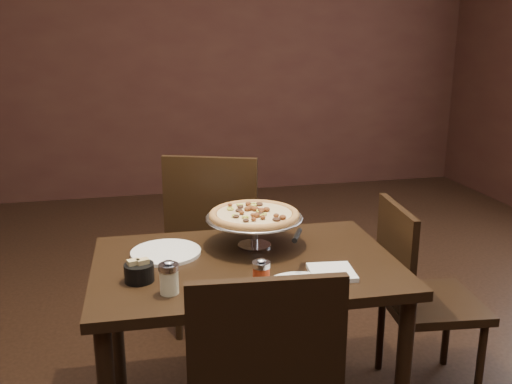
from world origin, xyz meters
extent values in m
cube|color=black|center=(0.00, 3.51, 1.40)|extent=(6.00, 0.02, 2.80)
cube|color=black|center=(0.08, 0.05, 0.67)|extent=(1.12, 0.77, 0.04)
cylinder|color=black|center=(0.57, -0.27, 0.32)|extent=(0.05, 0.05, 0.65)
cylinder|color=black|center=(-0.40, 0.38, 0.32)|extent=(0.05, 0.05, 0.65)
cylinder|color=black|center=(0.59, 0.35, 0.32)|extent=(0.05, 0.05, 0.65)
cylinder|color=#B2B2B9|center=(0.15, 0.20, 0.69)|extent=(0.13, 0.13, 0.01)
cylinder|color=#B2B2B9|center=(0.15, 0.20, 0.74)|extent=(0.03, 0.03, 0.10)
cylinder|color=#B2B2B9|center=(0.15, 0.20, 0.80)|extent=(0.09, 0.09, 0.01)
cylinder|color=#9D9DA2|center=(0.15, 0.20, 0.80)|extent=(0.37, 0.37, 0.01)
torus|color=#9D9DA2|center=(0.15, 0.20, 0.80)|extent=(0.38, 0.38, 0.01)
cylinder|color=brown|center=(0.15, 0.20, 0.81)|extent=(0.34, 0.34, 0.01)
torus|color=brown|center=(0.15, 0.20, 0.81)|extent=(0.35, 0.35, 0.03)
cylinder|color=tan|center=(0.15, 0.20, 0.82)|extent=(0.29, 0.29, 0.01)
cylinder|color=beige|center=(-0.21, -0.15, 0.73)|extent=(0.06, 0.06, 0.08)
cylinder|color=#B2B2B9|center=(-0.21, -0.15, 0.78)|extent=(0.06, 0.06, 0.02)
ellipsoid|color=#B2B2B9|center=(-0.21, -0.15, 0.79)|extent=(0.03, 0.03, 0.01)
cylinder|color=maroon|center=(0.09, -0.18, 0.72)|extent=(0.06, 0.06, 0.07)
cylinder|color=#B2B2B9|center=(0.09, -0.18, 0.77)|extent=(0.06, 0.06, 0.02)
ellipsoid|color=#B2B2B9|center=(0.09, -0.18, 0.78)|extent=(0.03, 0.03, 0.01)
cylinder|color=black|center=(-0.30, -0.03, 0.72)|extent=(0.10, 0.10, 0.06)
cube|color=tan|center=(-0.32, -0.03, 0.73)|extent=(0.05, 0.04, 0.07)
cube|color=tan|center=(-0.29, -0.03, 0.73)|extent=(0.05, 0.04, 0.07)
cube|color=silver|center=(0.35, -0.13, 0.69)|extent=(0.17, 0.17, 0.02)
cylinder|color=white|center=(-0.19, 0.19, 0.69)|extent=(0.26, 0.26, 0.01)
cylinder|color=white|center=(0.21, -0.22, 0.69)|extent=(0.25, 0.25, 0.01)
cone|color=#B2B2B9|center=(0.24, -0.05, 0.81)|extent=(0.15, 0.15, 0.00)
cylinder|color=black|center=(0.24, -0.05, 0.81)|extent=(0.07, 0.12, 0.02)
cube|color=black|center=(0.12, 0.86, 0.45)|extent=(0.57, 0.57, 0.04)
cube|color=black|center=(0.05, 0.67, 0.72)|extent=(0.42, 0.19, 0.46)
cylinder|color=black|center=(0.35, 0.96, 0.22)|extent=(0.04, 0.04, 0.43)
cylinder|color=black|center=(0.02, 1.09, 0.22)|extent=(0.04, 0.04, 0.43)
cylinder|color=black|center=(0.22, 0.63, 0.22)|extent=(0.04, 0.04, 0.43)
cylinder|color=black|center=(-0.11, 0.76, 0.22)|extent=(0.04, 0.04, 0.43)
cube|color=black|center=(0.01, -0.56, 0.68)|extent=(0.42, 0.07, 0.44)
cube|color=black|center=(0.90, 0.12, 0.40)|extent=(0.43, 0.43, 0.04)
cube|color=black|center=(0.72, 0.13, 0.63)|extent=(0.07, 0.39, 0.40)
cylinder|color=black|center=(1.03, -0.06, 0.19)|extent=(0.03, 0.03, 0.38)
cylinder|color=black|center=(1.07, 0.25, 0.19)|extent=(0.03, 0.03, 0.38)
cylinder|color=black|center=(0.72, -0.02, 0.19)|extent=(0.03, 0.03, 0.38)
cylinder|color=black|center=(0.76, 0.29, 0.19)|extent=(0.03, 0.03, 0.38)
camera|label=1|loc=(-0.32, -1.84, 1.49)|focal=40.00mm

